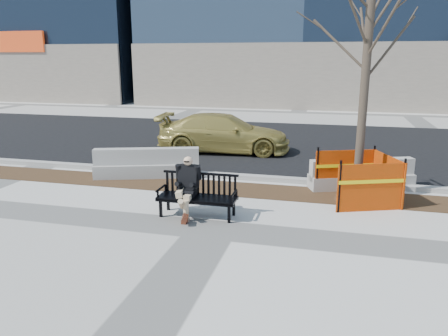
{
  "coord_description": "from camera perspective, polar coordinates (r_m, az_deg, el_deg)",
  "views": [
    {
      "loc": [
        2.08,
        -7.33,
        3.1
      ],
      "look_at": [
        -0.08,
        1.21,
        0.88
      ],
      "focal_mm": 35.1,
      "sensor_mm": 36.0,
      "label": 1
    }
  ],
  "objects": [
    {
      "name": "curb",
      "position": [
        11.49,
        3.25,
        -1.22
      ],
      "size": [
        60.0,
        0.25,
        0.12
      ],
      "primitive_type": "cube",
      "color": "#9E9B93",
      "rests_on": "ground"
    },
    {
      "name": "mulch_strip",
      "position": [
        10.61,
        2.27,
        -2.82
      ],
      "size": [
        40.0,
        1.2,
        0.02
      ],
      "primitive_type": "cube",
      "color": "#47301C",
      "rests_on": "ground"
    },
    {
      "name": "jersey_barrier_right",
      "position": [
        11.26,
        17.35,
        -2.5
      ],
      "size": [
        2.58,
        1.41,
        0.74
      ],
      "primitive_type": null,
      "rotation": [
        0.0,
        0.0,
        0.37
      ],
      "color": "#A09D95",
      "rests_on": "ground"
    },
    {
      "name": "bench",
      "position": [
        8.9,
        -3.46,
        -6.26
      ],
      "size": [
        1.62,
        0.59,
        0.86
      ],
      "primitive_type": null,
      "rotation": [
        0.0,
        0.0,
        0.01
      ],
      "color": "black",
      "rests_on": "ground"
    },
    {
      "name": "tree_fence",
      "position": [
        10.25,
        16.78,
        -4.08
      ],
      "size": [
        2.86,
        2.86,
        5.51
      ],
      "primitive_type": null,
      "rotation": [
        0.0,
        0.0,
        0.37
      ],
      "color": "#EB3E05",
      "rests_on": "ground"
    },
    {
      "name": "seated_man",
      "position": [
        9.0,
        -4.72,
        -6.04
      ],
      "size": [
        0.51,
        0.85,
        1.18
      ],
      "primitive_type": null,
      "rotation": [
        0.0,
        0.0,
        0.01
      ],
      "color": "black",
      "rests_on": "ground"
    },
    {
      "name": "sedan",
      "position": [
        14.91,
        -0.01,
        2.15
      ],
      "size": [
        4.57,
        2.2,
        1.28
      ],
      "primitive_type": "imported",
      "rotation": [
        0.0,
        0.0,
        1.67
      ],
      "color": "#A79442",
      "rests_on": "ground"
    },
    {
      "name": "ground",
      "position": [
        8.23,
        -1.53,
        -7.99
      ],
      "size": [
        120.0,
        120.0,
        0.0
      ],
      "primitive_type": "plane",
      "color": "beige",
      "rests_on": "ground"
    },
    {
      "name": "jersey_barrier_left",
      "position": [
        11.91,
        -9.93,
        -1.16
      ],
      "size": [
        2.79,
        1.4,
        0.79
      ],
      "primitive_type": null,
      "rotation": [
        0.0,
        0.0,
        0.33
      ],
      "color": "#9A9790",
      "rests_on": "ground"
    },
    {
      "name": "asphalt_street",
      "position": [
        16.56,
        6.73,
        3.27
      ],
      "size": [
        60.0,
        10.4,
        0.01
      ],
      "primitive_type": "cube",
      "color": "black",
      "rests_on": "ground"
    }
  ]
}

